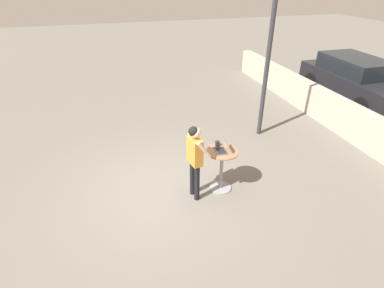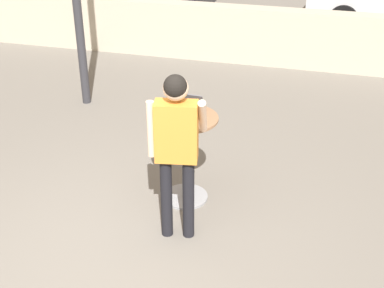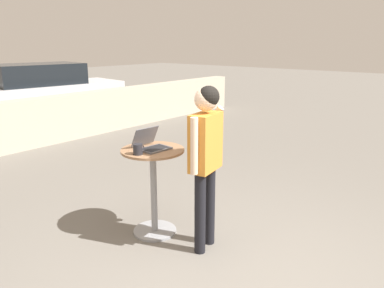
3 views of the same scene
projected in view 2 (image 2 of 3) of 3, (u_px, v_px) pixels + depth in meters
ground_plane at (113, 264)px, 4.80m from camera, size 50.00×50.00×0.00m
pavement_kerb at (234, 34)px, 9.27m from camera, size 15.38×0.35×0.96m
cafe_table at (185, 149)px, 5.44m from camera, size 0.67×0.67×0.96m
laptop at (186, 112)px, 5.26m from camera, size 0.32×0.34×0.22m
coffee_mug at (162, 111)px, 5.27m from camera, size 0.13×0.10×0.11m
standing_person at (176, 139)px, 4.68m from camera, size 0.52×0.41×1.66m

